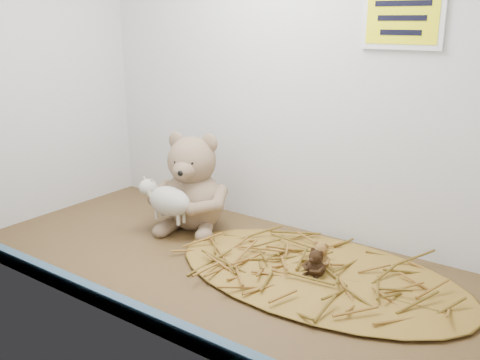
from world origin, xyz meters
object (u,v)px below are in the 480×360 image
Objects in this scene: toy_lamb at (169,201)px; mini_teddy_brown at (316,261)px; main_teddy at (193,181)px; mini_teddy_tan at (321,254)px.

mini_teddy_brown is (42.04, 0.96, -5.53)cm from toy_lamb.
main_teddy is 4.18× the size of mini_teddy_brown.
toy_lamb reaches higher than mini_teddy_brown.
mini_teddy_brown is at bearing -31.60° from main_teddy.
toy_lamb is 2.62× the size of mini_teddy_brown.
main_teddy is 1.60× the size of toy_lamb.
main_teddy reaches higher than toy_lamb.
toy_lamb is at bearing -165.86° from mini_teddy_brown.
toy_lamb reaches higher than mini_teddy_tan.
toy_lamb is 2.57× the size of mini_teddy_tan.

